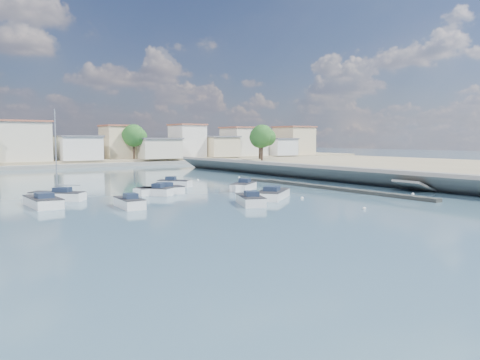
{
  "coord_description": "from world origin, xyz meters",
  "views": [
    {
      "loc": [
        -33.03,
        -28.03,
        5.92
      ],
      "look_at": [
        -3.64,
        14.43,
        1.4
      ],
      "focal_mm": 35.0,
      "sensor_mm": 36.0,
      "label": 1
    }
  ],
  "objects_px": {
    "motorboat_d": "(243,187)",
    "motorboat_f": "(153,192)",
    "motorboat_g": "(175,184)",
    "sailboat": "(55,196)",
    "motorboat_e": "(42,202)",
    "motorboat_h": "(274,194)",
    "motorboat_b": "(250,200)",
    "motorboat_a": "(128,203)",
    "motorboat_c": "(158,191)"
  },
  "relations": [
    {
      "from": "motorboat_c",
      "to": "sailboat",
      "type": "bearing_deg",
      "value": 172.86
    },
    {
      "from": "motorboat_f",
      "to": "sailboat",
      "type": "height_order",
      "value": "sailboat"
    },
    {
      "from": "motorboat_a",
      "to": "sailboat",
      "type": "height_order",
      "value": "sailboat"
    },
    {
      "from": "motorboat_a",
      "to": "motorboat_f",
      "type": "bearing_deg",
      "value": 51.59
    },
    {
      "from": "motorboat_c",
      "to": "motorboat_g",
      "type": "relative_size",
      "value": 1.44
    },
    {
      "from": "motorboat_g",
      "to": "motorboat_h",
      "type": "relative_size",
      "value": 0.67
    },
    {
      "from": "motorboat_a",
      "to": "motorboat_c",
      "type": "distance_m",
      "value": 9.4
    },
    {
      "from": "motorboat_f",
      "to": "motorboat_c",
      "type": "bearing_deg",
      "value": 24.19
    },
    {
      "from": "motorboat_a",
      "to": "motorboat_d",
      "type": "height_order",
      "value": "same"
    },
    {
      "from": "motorboat_c",
      "to": "motorboat_d",
      "type": "xyz_separation_m",
      "value": [
        10.05,
        -1.49,
        -0.0
      ]
    },
    {
      "from": "motorboat_h",
      "to": "sailboat",
      "type": "bearing_deg",
      "value": 150.22
    },
    {
      "from": "sailboat",
      "to": "motorboat_f",
      "type": "bearing_deg",
      "value": -9.49
    },
    {
      "from": "motorboat_d",
      "to": "motorboat_f",
      "type": "xyz_separation_m",
      "value": [
        -10.75,
        1.17,
        0.0
      ]
    },
    {
      "from": "motorboat_a",
      "to": "motorboat_e",
      "type": "distance_m",
      "value": 7.89
    },
    {
      "from": "motorboat_d",
      "to": "motorboat_h",
      "type": "distance_m",
      "value": 8.07
    },
    {
      "from": "motorboat_g",
      "to": "sailboat",
      "type": "height_order",
      "value": "sailboat"
    },
    {
      "from": "motorboat_b",
      "to": "motorboat_h",
      "type": "relative_size",
      "value": 0.88
    },
    {
      "from": "motorboat_c",
      "to": "motorboat_d",
      "type": "relative_size",
      "value": 1.16
    },
    {
      "from": "motorboat_e",
      "to": "motorboat_h",
      "type": "xyz_separation_m",
      "value": [
        20.52,
        -7.29,
        0.0
      ]
    },
    {
      "from": "motorboat_b",
      "to": "motorboat_h",
      "type": "xyz_separation_m",
      "value": [
        4.66,
        2.28,
        0.0
      ]
    },
    {
      "from": "motorboat_a",
      "to": "motorboat_b",
      "type": "bearing_deg",
      "value": -24.7
    },
    {
      "from": "motorboat_b",
      "to": "motorboat_d",
      "type": "xyz_separation_m",
      "value": [
        6.36,
        10.16,
        -0.0
      ]
    },
    {
      "from": "motorboat_g",
      "to": "motorboat_b",
      "type": "bearing_deg",
      "value": -95.04
    },
    {
      "from": "motorboat_f",
      "to": "sailboat",
      "type": "xyz_separation_m",
      "value": [
        -9.58,
        1.6,
        0.05
      ]
    },
    {
      "from": "motorboat_g",
      "to": "sailboat",
      "type": "xyz_separation_m",
      "value": [
        -15.56,
        -5.1,
        0.05
      ]
    },
    {
      "from": "motorboat_b",
      "to": "motorboat_h",
      "type": "bearing_deg",
      "value": 26.05
    },
    {
      "from": "motorboat_h",
      "to": "sailboat",
      "type": "distance_m",
      "value": 21.46
    },
    {
      "from": "motorboat_b",
      "to": "motorboat_e",
      "type": "bearing_deg",
      "value": 148.91
    },
    {
      "from": "motorboat_b",
      "to": "motorboat_f",
      "type": "bearing_deg",
      "value": 111.17
    },
    {
      "from": "motorboat_d",
      "to": "motorboat_h",
      "type": "height_order",
      "value": "same"
    },
    {
      "from": "motorboat_d",
      "to": "sailboat",
      "type": "height_order",
      "value": "sailboat"
    },
    {
      "from": "motorboat_d",
      "to": "motorboat_g",
      "type": "xyz_separation_m",
      "value": [
        -4.77,
        7.87,
        0.0
      ]
    },
    {
      "from": "motorboat_g",
      "to": "sailboat",
      "type": "distance_m",
      "value": 16.37
    },
    {
      "from": "motorboat_g",
      "to": "motorboat_h",
      "type": "bearing_deg",
      "value": -78.97
    },
    {
      "from": "motorboat_e",
      "to": "motorboat_h",
      "type": "distance_m",
      "value": 21.78
    },
    {
      "from": "motorboat_b",
      "to": "motorboat_g",
      "type": "distance_m",
      "value": 18.1
    },
    {
      "from": "motorboat_c",
      "to": "motorboat_f",
      "type": "height_order",
      "value": "same"
    },
    {
      "from": "motorboat_d",
      "to": "motorboat_e",
      "type": "height_order",
      "value": "same"
    },
    {
      "from": "motorboat_b",
      "to": "motorboat_e",
      "type": "xyz_separation_m",
      "value": [
        -15.86,
        9.57,
        0.0
      ]
    },
    {
      "from": "motorboat_b",
      "to": "motorboat_h",
      "type": "distance_m",
      "value": 5.19
    },
    {
      "from": "motorboat_a",
      "to": "motorboat_b",
      "type": "relative_size",
      "value": 0.93
    },
    {
      "from": "motorboat_d",
      "to": "motorboat_g",
      "type": "distance_m",
      "value": 9.2
    },
    {
      "from": "motorboat_e",
      "to": "motorboat_f",
      "type": "xyz_separation_m",
      "value": [
        11.47,
        1.77,
        -0.0
      ]
    },
    {
      "from": "motorboat_e",
      "to": "motorboat_b",
      "type": "bearing_deg",
      "value": -31.09
    },
    {
      "from": "motorboat_a",
      "to": "motorboat_e",
      "type": "height_order",
      "value": "same"
    },
    {
      "from": "motorboat_e",
      "to": "sailboat",
      "type": "bearing_deg",
      "value": 60.7
    },
    {
      "from": "motorboat_b",
      "to": "sailboat",
      "type": "relative_size",
      "value": 0.57
    },
    {
      "from": "motorboat_f",
      "to": "motorboat_g",
      "type": "height_order",
      "value": "same"
    },
    {
      "from": "motorboat_d",
      "to": "sailboat",
      "type": "relative_size",
      "value": 0.53
    },
    {
      "from": "motorboat_e",
      "to": "sailboat",
      "type": "distance_m",
      "value": 3.87
    }
  ]
}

